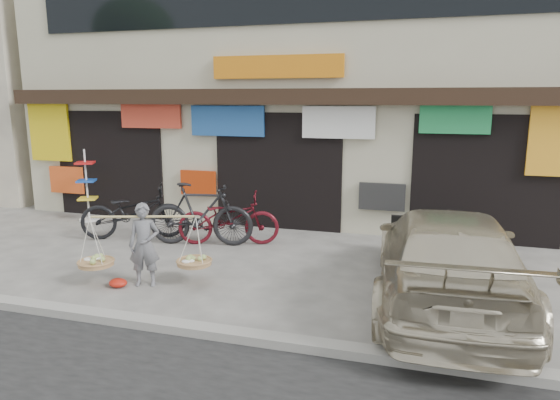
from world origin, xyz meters
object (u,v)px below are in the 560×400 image
(bike_2, at_px, (228,219))
(suv, at_px, (447,257))
(bike_0, at_px, (134,212))
(bike_1, at_px, (201,214))
(display_rack, at_px, (87,192))
(street_vendor, at_px, (145,249))

(bike_2, xyz_separation_m, suv, (4.26, -1.98, 0.16))
(bike_0, xyz_separation_m, bike_2, (2.16, 0.14, -0.04))
(bike_2, relative_size, suv, 0.42)
(suv, bearing_deg, bike_2, -27.59)
(bike_2, bearing_deg, bike_1, 95.94)
(bike_1, xyz_separation_m, display_rack, (-3.64, 1.18, 0.06))
(bike_0, distance_m, bike_2, 2.17)
(bike_1, height_order, bike_2, bike_1)
(suv, bearing_deg, bike_1, -22.88)
(bike_1, relative_size, bike_2, 1.04)
(street_vendor, bearing_deg, bike_1, 74.81)
(street_vendor, height_order, display_rack, display_rack)
(bike_1, bearing_deg, bike_2, -77.73)
(bike_0, relative_size, display_rack, 1.25)
(street_vendor, distance_m, bike_0, 2.99)
(street_vendor, height_order, bike_1, street_vendor)
(suv, bearing_deg, street_vendor, 4.53)
(bike_1, bearing_deg, display_rack, 61.82)
(bike_0, bearing_deg, bike_1, -117.18)
(bike_2, relative_size, display_rack, 1.18)
(street_vendor, relative_size, display_rack, 1.16)
(street_vendor, bearing_deg, bike_2, 62.97)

